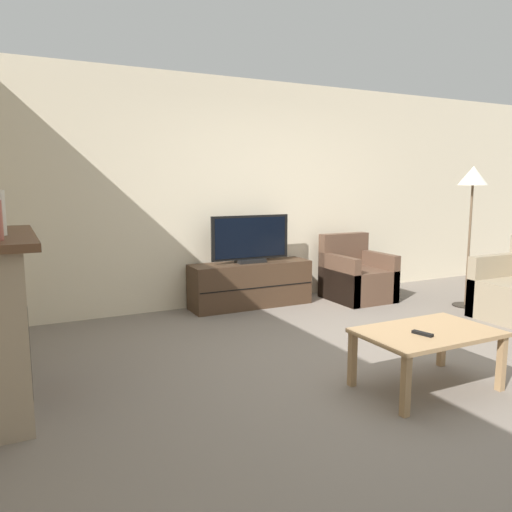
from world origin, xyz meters
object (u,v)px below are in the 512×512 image
at_px(coffee_table, 427,338).
at_px(remote, 423,334).
at_px(tv, 251,241).
at_px(floor_lamp, 473,185).
at_px(armchair, 356,278).
at_px(tv_stand, 251,284).

distance_m(coffee_table, remote, 0.14).
height_order(tv, floor_lamp, floor_lamp).
height_order(armchair, remote, armchair).
xyz_separation_m(remote, floor_lamp, (2.37, 1.65, 1.01)).
distance_m(coffee_table, floor_lamp, 2.96).
xyz_separation_m(tv_stand, remote, (-0.04, -2.81, 0.18)).
xyz_separation_m(armchair, coffee_table, (-1.29, -2.47, 0.10)).
bearing_deg(tv, coffee_table, -88.51).
bearing_deg(floor_lamp, tv_stand, 153.54).
height_order(coffee_table, floor_lamp, floor_lamp).
bearing_deg(tv_stand, coffee_table, -88.51).
distance_m(tv_stand, coffee_table, 2.75).
height_order(remote, floor_lamp, floor_lamp).
xyz_separation_m(tv_stand, coffee_table, (0.07, -2.75, 0.11)).
height_order(tv, armchair, tv).
bearing_deg(floor_lamp, coffee_table, -144.84).
height_order(tv, remote, tv).
height_order(tv_stand, tv, tv).
bearing_deg(tv, tv_stand, 90.00).
relative_size(tv_stand, armchair, 1.80).
xyz_separation_m(tv_stand, armchair, (1.36, -0.28, 0.01)).
bearing_deg(tv_stand, armchair, -11.45).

